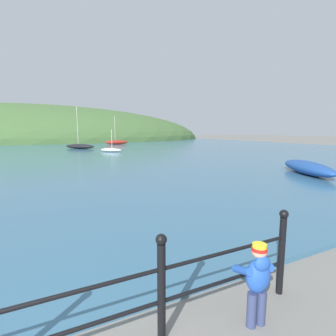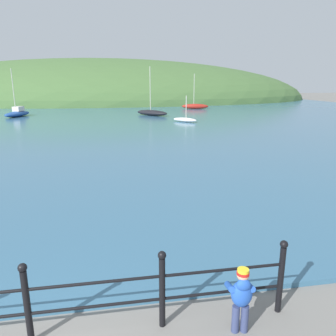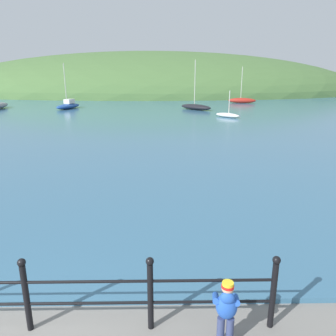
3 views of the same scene
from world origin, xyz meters
name	(u,v)px [view 3 (image 3 of 3)]	position (x,y,z in m)	size (l,w,h in m)	color
water	(141,110)	(0.00, 32.00, 0.05)	(80.00, 60.00, 0.10)	#386684
far_hillside	(151,92)	(0.00, 65.67, 0.00)	(83.13, 45.72, 15.79)	#476B38
iron_railing	(26,293)	(0.22, 1.50, 0.64)	(7.43, 0.12, 1.21)	black
child_in_coat	(226,307)	(3.12, 1.20, 0.60)	(0.42, 0.40, 1.00)	navy
boat_mid_harbor	(242,100)	(12.32, 39.36, 0.45)	(3.52, 1.58, 4.42)	maroon
boat_twin_mast	(68,105)	(-7.84, 32.93, 0.44)	(2.42, 3.98, 4.66)	#1E4793
boat_blue_hull	(228,115)	(7.82, 25.49, 0.30)	(2.10, 2.12, 2.25)	silver
boat_white_sailboat	(196,107)	(5.70, 31.67, 0.40)	(3.55, 3.79, 4.94)	black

